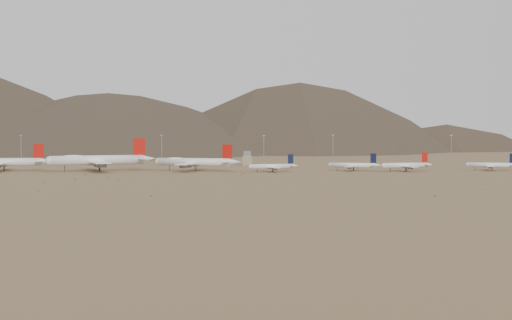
{
  "coord_description": "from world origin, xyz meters",
  "views": [
    {
      "loc": [
        17.57,
        -483.44,
        30.35
      ],
      "look_at": [
        34.56,
        30.0,
        8.27
      ],
      "focal_mm": 50.0,
      "sensor_mm": 36.0,
      "label": 1
    }
  ],
  "objects_px": {
    "widebody_west": "(3,162)",
    "widebody_centre": "(98,160)",
    "widebody_east": "(194,162)",
    "narrowbody_a": "(273,166)",
    "control_tower": "(247,159)",
    "narrowbody_b": "(354,165)"
  },
  "relations": [
    {
      "from": "widebody_centre",
      "to": "narrowbody_a",
      "type": "relative_size",
      "value": 2.08
    },
    {
      "from": "widebody_east",
      "to": "narrowbody_b",
      "type": "distance_m",
      "value": 116.45
    },
    {
      "from": "widebody_east",
      "to": "narrowbody_b",
      "type": "height_order",
      "value": "widebody_east"
    },
    {
      "from": "widebody_centre",
      "to": "narrowbody_a",
      "type": "bearing_deg",
      "value": -26.76
    },
    {
      "from": "narrowbody_a",
      "to": "widebody_west",
      "type": "bearing_deg",
      "value": 158.17
    },
    {
      "from": "widebody_centre",
      "to": "narrowbody_a",
      "type": "xyz_separation_m",
      "value": [
        126.53,
        -13.41,
        -4.14
      ]
    },
    {
      "from": "widebody_west",
      "to": "narrowbody_a",
      "type": "distance_m",
      "value": 196.03
    },
    {
      "from": "narrowbody_a",
      "to": "widebody_centre",
      "type": "bearing_deg",
      "value": 156.46
    },
    {
      "from": "widebody_east",
      "to": "control_tower",
      "type": "distance_m",
      "value": 94.18
    },
    {
      "from": "widebody_west",
      "to": "widebody_centre",
      "type": "xyz_separation_m",
      "value": [
        68.92,
        -1.42,
        1.38
      ]
    },
    {
      "from": "narrowbody_b",
      "to": "widebody_centre",
      "type": "bearing_deg",
      "value": -161.42
    },
    {
      "from": "widebody_centre",
      "to": "widebody_east",
      "type": "xyz_separation_m",
      "value": [
        69.9,
        -1.48,
        -1.45
      ]
    },
    {
      "from": "widebody_west",
      "to": "narrowbody_b",
      "type": "bearing_deg",
      "value": -6.24
    },
    {
      "from": "widebody_west",
      "to": "widebody_centre",
      "type": "bearing_deg",
      "value": -6.3
    },
    {
      "from": "widebody_west",
      "to": "control_tower",
      "type": "distance_m",
      "value": 196.97
    },
    {
      "from": "control_tower",
      "to": "narrowbody_b",
      "type": "bearing_deg",
      "value": -48.85
    },
    {
      "from": "widebody_east",
      "to": "control_tower",
      "type": "height_order",
      "value": "widebody_east"
    },
    {
      "from": "narrowbody_a",
      "to": "control_tower",
      "type": "bearing_deg",
      "value": 82.16
    },
    {
      "from": "widebody_east",
      "to": "narrowbody_a",
      "type": "xyz_separation_m",
      "value": [
        56.64,
        -11.93,
        -2.68
      ]
    },
    {
      "from": "widebody_west",
      "to": "control_tower",
      "type": "xyz_separation_m",
      "value": [
        178.94,
        82.3,
        -1.5
      ]
    },
    {
      "from": "widebody_west",
      "to": "widebody_east",
      "type": "relative_size",
      "value": 1.04
    },
    {
      "from": "widebody_centre",
      "to": "narrowbody_b",
      "type": "xyz_separation_m",
      "value": [
        186.3,
        -3.56,
        -3.98
      ]
    }
  ]
}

